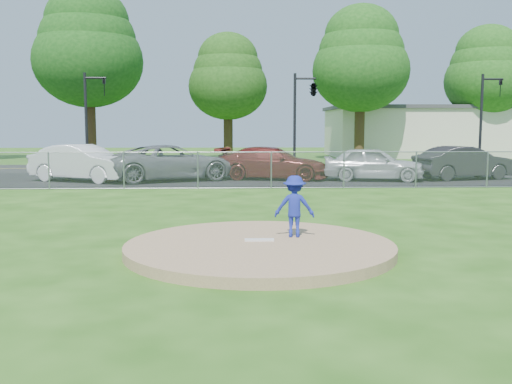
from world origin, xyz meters
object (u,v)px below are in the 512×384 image
parked_car_darkred (273,163)px  parked_car_charcoal (464,163)px  commercial_building (424,131)px  tree_far_right (487,71)px  traffic_signal_left (90,112)px  pitcher (294,206)px  traffic_cone (111,173)px  parked_car_pearl (373,164)px  tree_left (88,47)px  parked_car_gray (172,163)px  traffic_signal_right (485,113)px  tree_center (228,76)px  parked_car_white (84,163)px  traffic_signal_center (312,91)px  tree_right (361,58)px

parked_car_darkred → parked_car_charcoal: parked_car_charcoal is taller
commercial_building → tree_far_right: 7.00m
commercial_building → traffic_signal_left: size_ratio=2.93×
traffic_signal_left → pitcher: (9.52, -21.38, -2.51)m
traffic_cone → parked_car_pearl: parked_car_pearl is taller
tree_left → parked_car_gray: (7.55, -15.29, -7.39)m
traffic_signal_right → parked_car_pearl: 10.90m
tree_center → parked_car_gray: size_ratio=1.63×
parked_car_white → parked_car_charcoal: parked_car_white is taller
tree_far_right → traffic_signal_center: tree_far_right is taller
parked_car_gray → parked_car_darkred: (4.79, 0.39, -0.06)m
parked_car_pearl → traffic_signal_right: bearing=-39.6°
tree_far_right → traffic_signal_right: size_ratio=1.92×
tree_far_right → pitcher: bearing=-119.2°
tree_center → commercial_building: bearing=13.2°
tree_center → parked_car_darkred: (2.33, -17.90, -5.68)m
commercial_building → parked_car_darkred: bearing=-123.8°
tree_center → traffic_signal_right: tree_center is taller
tree_far_right → parked_car_pearl: tree_far_right is taller
parked_car_gray → traffic_cone: bearing=70.0°
commercial_building → tree_left: bearing=-165.5°
traffic_signal_right → parked_car_darkred: traffic_signal_right is taller
traffic_signal_center → parked_car_pearl: size_ratio=1.20×
parked_car_gray → parked_car_pearl: 9.49m
traffic_signal_left → pitcher: bearing=-66.0°
traffic_cone → parked_car_pearl: 12.34m
tree_center → parked_car_gray: tree_center is taller
tree_left → pitcher: tree_left is taller
traffic_signal_left → parked_car_white: (1.27, -6.60, -2.50)m
tree_far_right → traffic_signal_left: (-28.76, -13.00, -3.70)m
traffic_signal_right → parked_car_darkred: (-12.90, -5.90, -2.57)m
parked_car_gray → traffic_signal_center: bearing=-72.4°
traffic_signal_center → parked_car_white: 13.75m
tree_right → parked_car_charcoal: tree_right is taller
parked_car_pearl → parked_car_charcoal: 4.56m
traffic_signal_center → parked_car_charcoal: (6.59, -6.19, -3.81)m
commercial_building → parked_car_white: bearing=-136.1°
commercial_building → tree_left: 28.55m
tree_left → parked_car_gray: tree_left is taller
tree_far_right → traffic_cone: size_ratio=14.16×
traffic_signal_center → tree_left: bearing=149.0°
tree_left → parked_car_white: size_ratio=2.42×
commercial_building → tree_center: 17.99m
traffic_signal_left → parked_car_darkred: traffic_signal_left is taller
tree_left → parked_car_gray: bearing=-63.7°
pitcher → parked_car_charcoal: 18.07m
commercial_building → parked_car_pearl: commercial_building is taller
tree_right → tree_far_right: tree_right is taller
tree_far_right → parked_car_pearl: 24.95m
tree_right → tree_far_right: 11.42m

